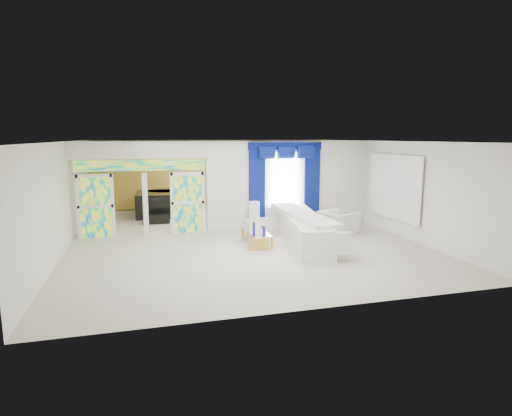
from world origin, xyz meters
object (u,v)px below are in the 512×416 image
object	(u,v)px
white_sofa	(303,230)
console_table	(263,224)
coffee_table	(257,237)
grand_piano	(155,204)
armchair	(338,222)

from	to	relation	value
white_sofa	console_table	bearing A→B (deg)	118.49
white_sofa	console_table	xyz separation A→B (m)	(-0.66, 2.01, -0.20)
white_sofa	coffee_table	world-z (taller)	white_sofa
coffee_table	white_sofa	bearing A→B (deg)	-12.53
console_table	grand_piano	distance (m)	5.07
white_sofa	coffee_table	distance (m)	1.40
white_sofa	armchair	bearing A→B (deg)	40.47
white_sofa	console_table	distance (m)	2.12
armchair	white_sofa	bearing A→B (deg)	100.41
armchair	coffee_table	bearing A→B (deg)	82.40
coffee_table	console_table	size ratio (longest dim) A/B	1.31
grand_piano	coffee_table	bearing A→B (deg)	-60.93
console_table	armchair	xyz separation A→B (m)	(2.27, -1.07, 0.15)
grand_piano	white_sofa	bearing A→B (deg)	-52.21
coffee_table	armchair	world-z (taller)	armchair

